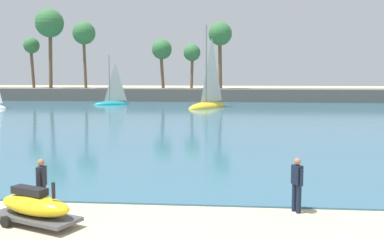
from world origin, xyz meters
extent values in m
cube|color=#386B84|center=(0.00, 52.09, 0.03)|extent=(220.00, 92.15, 0.06)
cube|color=#605B54|center=(0.00, 58.17, 0.90)|extent=(91.68, 6.00, 1.80)
cylinder|color=brown|center=(-23.82, 57.97, 6.51)|extent=(0.53, 1.06, 9.44)
sphere|color=#38753D|center=(-23.82, 57.97, 11.23)|extent=(4.12, 4.12, 4.12)
cylinder|color=brown|center=(-18.48, 57.28, 5.75)|extent=(0.63, 0.55, 7.92)
sphere|color=#38753D|center=(-18.48, 57.28, 9.71)|extent=(3.25, 3.25, 3.25)
cylinder|color=brown|center=(-3.07, 58.58, 4.37)|extent=(0.54, 0.67, 5.16)
sphere|color=#38753D|center=(-3.07, 58.58, 6.93)|extent=(2.43, 2.43, 2.43)
cylinder|color=brown|center=(-27.34, 59.54, 4.96)|extent=(0.75, 0.49, 6.34)
sphere|color=#38753D|center=(-27.34, 59.54, 8.12)|extent=(2.37, 2.37, 2.37)
cylinder|color=brown|center=(-7.51, 59.04, 4.62)|extent=(0.77, 0.59, 5.67)
sphere|color=#38753D|center=(-7.51, 59.04, 7.44)|extent=(2.90, 2.90, 2.90)
cylinder|color=brown|center=(0.96, 59.07, 5.71)|extent=(0.66, 0.66, 7.84)
sphere|color=#38753D|center=(0.96, 59.07, 9.62)|extent=(3.36, 3.36, 3.36)
cube|color=#4C4C51|center=(-2.47, 3.86, 0.23)|extent=(2.78, 1.94, 0.10)
cylinder|color=black|center=(-3.20, 3.56, 0.16)|extent=(0.33, 0.22, 0.32)
cylinder|color=black|center=(-2.76, 4.59, 0.16)|extent=(0.33, 0.22, 0.32)
ellipsoid|color=yellow|center=(-2.47, 3.86, 0.56)|extent=(2.54, 1.71, 0.56)
cube|color=black|center=(-2.65, 3.93, 0.94)|extent=(1.15, 0.76, 0.20)
cylinder|color=black|center=(-1.83, 3.58, 1.06)|extent=(0.10, 0.10, 0.44)
cylinder|color=#23232D|center=(-2.69, 4.72, 0.43)|extent=(0.15, 0.15, 0.86)
cylinder|color=#23232D|center=(-2.69, 4.94, 0.43)|extent=(0.15, 0.15, 0.86)
cube|color=#23232D|center=(-2.69, 4.83, 1.15)|extent=(0.20, 0.34, 0.58)
sphere|color=#9E7051|center=(-2.69, 4.83, 1.56)|extent=(0.21, 0.21, 0.21)
cylinder|color=#23232D|center=(-2.68, 4.60, 1.11)|extent=(0.09, 0.09, 0.50)
cylinder|color=#23232D|center=(-2.69, 5.06, 1.11)|extent=(0.09, 0.09, 0.50)
cylinder|color=#141E33|center=(4.83, 5.79, 0.43)|extent=(0.15, 0.15, 0.86)
cylinder|color=#141E33|center=(4.94, 5.60, 0.43)|extent=(0.15, 0.15, 0.86)
cube|color=#141E33|center=(4.88, 5.69, 1.15)|extent=(0.34, 0.39, 0.58)
sphere|color=#9E7051|center=(4.88, 5.69, 1.56)|extent=(0.21, 0.21, 0.21)
cylinder|color=#141E33|center=(4.77, 5.90, 1.11)|extent=(0.09, 0.09, 0.50)
cylinder|color=#141E33|center=(4.99, 5.49, 1.11)|extent=(0.09, 0.09, 0.50)
ellipsoid|color=yellow|center=(-0.04, 45.35, 0.06)|extent=(5.39, 7.05, 1.39)
cylinder|color=gray|center=(-0.22, 45.05, 5.11)|extent=(0.21, 0.21, 8.71)
pyramid|color=silver|center=(0.39, 46.06, 4.46)|extent=(1.80, 2.79, 7.40)
ellipsoid|color=teal|center=(-12.46, 49.14, 0.06)|extent=(4.71, 3.38, 0.92)
cylinder|color=gray|center=(-12.66, 49.03, 3.39)|extent=(0.14, 0.14, 5.75)
pyramid|color=silver|center=(-11.97, 49.40, 2.96)|extent=(1.89, 1.09, 4.89)
camera|label=1|loc=(2.97, -8.16, 4.23)|focal=43.31mm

